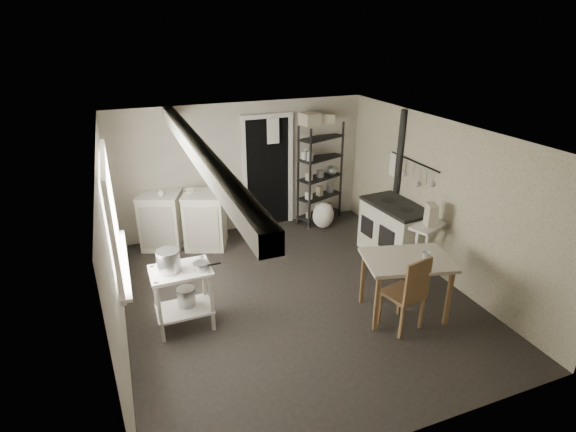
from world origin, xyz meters
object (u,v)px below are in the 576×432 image
object	(u,v)px
stove	(394,231)
prep_table	(183,299)
base_cabinets	(184,221)
flour_sack	(323,215)
shelf_rack	(320,173)
stockpot	(169,262)
work_table	(404,288)
chair	(403,293)

from	to	relation	value
stove	prep_table	bearing A→B (deg)	-173.89
base_cabinets	flour_sack	xyz separation A→B (m)	(2.51, -0.18, -0.22)
shelf_rack	stove	bearing A→B (deg)	-95.81
stockpot	stove	size ratio (longest dim) A/B	0.26
work_table	flour_sack	bearing A→B (deg)	86.05
prep_table	stove	bearing A→B (deg)	10.61
work_table	flour_sack	xyz separation A→B (m)	(0.19, 2.82, -0.14)
prep_table	flour_sack	bearing A→B (deg)	35.73
chair	prep_table	bearing A→B (deg)	145.94
stove	chair	xyz separation A→B (m)	(-0.96, -1.61, 0.04)
stove	chair	size ratio (longest dim) A/B	1.13
work_table	chair	xyz separation A→B (m)	(-0.19, -0.22, 0.10)
base_cabinets	stove	distance (m)	3.48
shelf_rack	work_table	size ratio (longest dim) A/B	1.75
prep_table	base_cabinets	bearing A→B (deg)	80.60
shelf_rack	stove	world-z (taller)	shelf_rack
base_cabinets	chair	distance (m)	3.86
base_cabinets	shelf_rack	distance (m)	2.64
stockpot	flour_sack	world-z (taller)	stockpot
base_cabinets	prep_table	bearing A→B (deg)	-78.41
shelf_rack	flour_sack	size ratio (longest dim) A/B	3.82
prep_table	flour_sack	world-z (taller)	prep_table
prep_table	chair	world-z (taller)	chair
prep_table	stockpot	bearing A→B (deg)	176.61
shelf_rack	chair	distance (m)	3.45
flour_sack	stockpot	bearing A→B (deg)	-145.48
base_cabinets	work_table	bearing A→B (deg)	-31.33
work_table	chair	bearing A→B (deg)	-130.25
base_cabinets	stove	size ratio (longest dim) A/B	1.26
prep_table	work_table	distance (m)	2.79
flour_sack	prep_table	bearing A→B (deg)	-144.27
prep_table	work_table	bearing A→B (deg)	-15.46
work_table	chair	world-z (taller)	chair
prep_table	stockpot	world-z (taller)	stockpot
stove	shelf_rack	bearing A→B (deg)	101.15
shelf_rack	stove	distance (m)	1.92
stockpot	base_cabinets	xyz separation A→B (m)	(0.50, 2.25, -0.48)
stockpot	shelf_rack	size ratio (longest dim) A/B	0.16
base_cabinets	work_table	size ratio (longest dim) A/B	1.36
flour_sack	shelf_rack	bearing A→B (deg)	77.60
stove	flour_sack	xyz separation A→B (m)	(-0.57, 1.43, -0.20)
prep_table	stove	xyz separation A→B (m)	(3.46, 0.65, 0.04)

